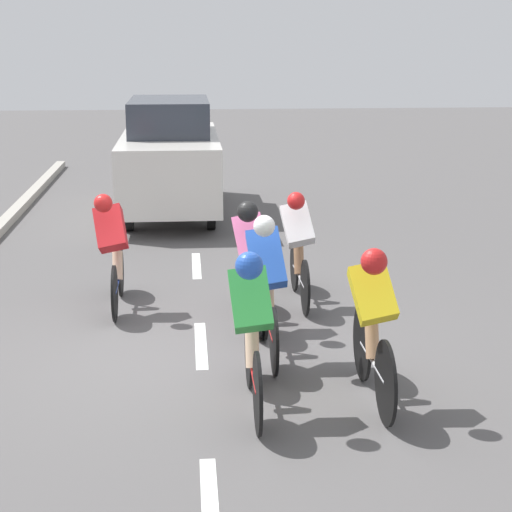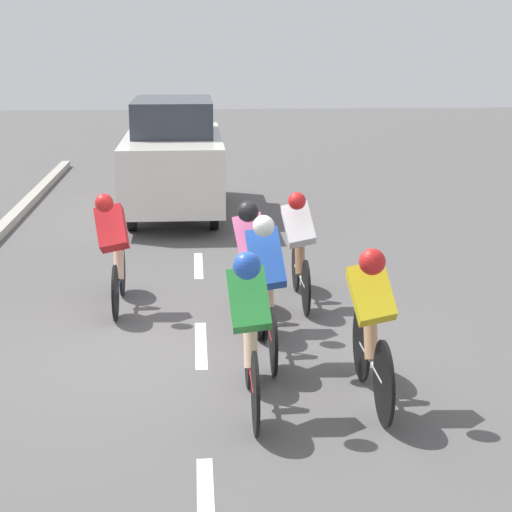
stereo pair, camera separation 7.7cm
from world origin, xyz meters
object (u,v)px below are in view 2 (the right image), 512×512
at_px(cyclist_blue, 267,282).
at_px(cyclist_yellow, 372,321).
at_px(cyclist_pink, 252,259).
at_px(support_car, 174,157).
at_px(cyclist_red, 114,248).
at_px(cyclist_white, 299,244).
at_px(cyclist_green, 250,326).

relative_size(cyclist_blue, cyclist_yellow, 0.99).
xyz_separation_m(cyclist_pink, cyclist_yellow, (-0.88, 2.17, -0.01)).
height_order(cyclist_pink, support_car, support_car).
bearing_deg(cyclist_pink, support_car, -81.29).
xyz_separation_m(cyclist_red, cyclist_pink, (-1.56, 0.70, 0.02)).
relative_size(cyclist_pink, support_car, 0.37).
distance_m(cyclist_yellow, cyclist_white, 2.93).
distance_m(cyclist_pink, cyclist_white, 0.97).
bearing_deg(cyclist_green, cyclist_red, -64.88).
height_order(cyclist_blue, cyclist_yellow, cyclist_blue).
bearing_deg(cyclist_red, cyclist_pink, 155.91).
relative_size(cyclist_red, cyclist_white, 0.98).
bearing_deg(cyclist_white, support_car, -74.21).
xyz_separation_m(cyclist_red, cyclist_white, (-2.17, -0.05, -0.02)).
bearing_deg(cyclist_yellow, cyclist_white, -84.79).
bearing_deg(cyclist_blue, cyclist_pink, -85.63).
xyz_separation_m(cyclist_blue, cyclist_white, (-0.54, -1.76, -0.05)).
relative_size(cyclist_blue, support_car, 0.38).
xyz_separation_m(cyclist_pink, support_car, (0.98, -6.38, 0.26)).
distance_m(cyclist_pink, cyclist_yellow, 2.34).
xyz_separation_m(cyclist_blue, cyclist_green, (0.25, 1.25, -0.01)).
height_order(cyclist_red, cyclist_pink, cyclist_pink).
xyz_separation_m(cyclist_white, support_car, (1.59, -5.63, 0.29)).
bearing_deg(cyclist_green, cyclist_pink, -94.43).
distance_m(cyclist_white, support_car, 5.85).
relative_size(cyclist_green, cyclist_white, 1.01).
bearing_deg(cyclist_pink, cyclist_red, -24.09).
distance_m(cyclist_blue, cyclist_pink, 1.01).
height_order(cyclist_blue, support_car, support_car).
bearing_deg(cyclist_white, cyclist_blue, 73.04).
distance_m(cyclist_blue, cyclist_yellow, 1.41).
height_order(cyclist_pink, cyclist_white, cyclist_pink).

